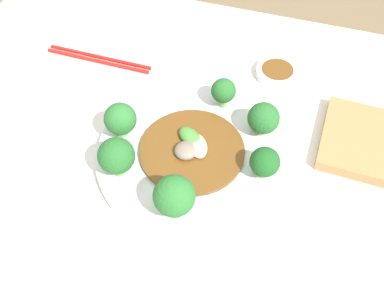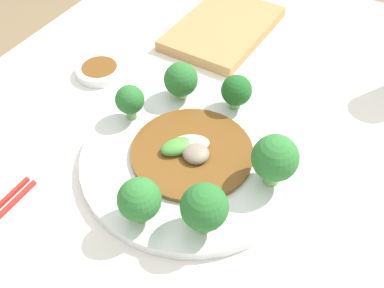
# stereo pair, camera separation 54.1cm
# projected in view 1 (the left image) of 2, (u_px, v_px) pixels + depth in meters

# --- Properties ---
(table) EXTENTS (1.10, 0.78, 0.74)m
(table) POSITION_uv_depth(u_px,v_px,m) (204.00, 247.00, 1.03)
(table) COLOR silver
(table) RESTS_ON ground_plane
(plate) EXTENTS (0.31, 0.31, 0.02)m
(plate) POSITION_uv_depth(u_px,v_px,m) (192.00, 155.00, 0.72)
(plate) COLOR silver
(plate) RESTS_ON table
(broccoli_north) EXTENTS (0.06, 0.06, 0.07)m
(broccoli_north) POSITION_uv_depth(u_px,v_px,m) (174.00, 196.00, 0.61)
(broccoli_north) COLOR #89B76B
(broccoli_north) RESTS_ON plate
(broccoli_west) EXTENTS (0.05, 0.05, 0.06)m
(broccoli_west) POSITION_uv_depth(u_px,v_px,m) (265.00, 162.00, 0.66)
(broccoli_west) COLOR #7AAD5B
(broccoli_west) RESTS_ON plate
(broccoli_south) EXTENTS (0.04, 0.04, 0.06)m
(broccoli_south) POSITION_uv_depth(u_px,v_px,m) (222.00, 91.00, 0.75)
(broccoli_south) COLOR #70A356
(broccoli_south) RESTS_ON plate
(broccoli_southwest) EXTENTS (0.05, 0.05, 0.06)m
(broccoli_southwest) POSITION_uv_depth(u_px,v_px,m) (263.00, 119.00, 0.71)
(broccoli_southwest) COLOR #89B76B
(broccoli_southwest) RESTS_ON plate
(broccoli_northeast) EXTENTS (0.06, 0.06, 0.07)m
(broccoli_northeast) POSITION_uv_depth(u_px,v_px,m) (116.00, 156.00, 0.66)
(broccoli_northeast) COLOR #7AAD5B
(broccoli_northeast) RESTS_ON plate
(broccoli_east) EXTENTS (0.05, 0.05, 0.06)m
(broccoli_east) POSITION_uv_depth(u_px,v_px,m) (120.00, 119.00, 0.71)
(broccoli_east) COLOR #7AAD5B
(broccoli_east) RESTS_ON plate
(stirfry_center) EXTENTS (0.17, 0.17, 0.02)m
(stirfry_center) POSITION_uv_depth(u_px,v_px,m) (192.00, 149.00, 0.71)
(stirfry_center) COLOR brown
(stirfry_center) RESTS_ON plate
(chopsticks) EXTENTS (0.21, 0.02, 0.01)m
(chopsticks) POSITION_uv_depth(u_px,v_px,m) (99.00, 59.00, 0.87)
(chopsticks) COLOR red
(chopsticks) RESTS_ON table
(sauce_dish) EXTENTS (0.08, 0.08, 0.02)m
(sauce_dish) POSITION_uv_depth(u_px,v_px,m) (277.00, 72.00, 0.84)
(sauce_dish) COLOR silver
(sauce_dish) RESTS_ON table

